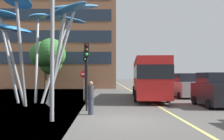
# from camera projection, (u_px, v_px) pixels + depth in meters

# --- Properties ---
(ground) EXTENTS (120.00, 240.00, 0.10)m
(ground) POSITION_uv_depth(u_px,v_px,m) (111.00, 121.00, 11.69)
(ground) COLOR #54514F
(red_bus) EXTENTS (3.60, 11.66, 3.66)m
(red_bus) POSITION_uv_depth(u_px,v_px,m) (149.00, 76.00, 22.51)
(red_bus) COLOR red
(red_bus) RESTS_ON ground
(leaf_sculpture) EXTENTS (9.71, 9.01, 7.69)m
(leaf_sculpture) POSITION_uv_depth(u_px,v_px,m) (36.00, 20.00, 18.55)
(leaf_sculpture) COLOR #9EA0A5
(leaf_sculpture) RESTS_ON ground
(traffic_light_kerb_near) EXTENTS (0.28, 0.42, 3.95)m
(traffic_light_kerb_near) POSITION_uv_depth(u_px,v_px,m) (87.00, 62.00, 14.75)
(traffic_light_kerb_near) COLOR black
(traffic_light_kerb_near) RESTS_ON ground
(traffic_light_kerb_far) EXTENTS (0.28, 0.42, 3.98)m
(traffic_light_kerb_far) POSITION_uv_depth(u_px,v_px,m) (85.00, 65.00, 19.74)
(traffic_light_kerb_far) COLOR black
(traffic_light_kerb_far) RESTS_ON ground
(car_parked_mid) EXTENTS (2.04, 3.93, 2.26)m
(car_parked_mid) POSITION_uv_depth(u_px,v_px,m) (214.00, 91.00, 16.72)
(car_parked_mid) COLOR black
(car_parked_mid) RESTS_ON ground
(car_parked_far) EXTENTS (2.06, 4.31, 2.26)m
(car_parked_far) POSITION_uv_depth(u_px,v_px,m) (185.00, 86.00, 23.55)
(car_parked_far) COLOR gray
(car_parked_far) RESTS_ON ground
(car_side_street) EXTENTS (1.96, 3.99, 2.10)m
(car_side_street) POSITION_uv_depth(u_px,v_px,m) (168.00, 84.00, 30.40)
(car_side_street) COLOR gold
(car_side_street) RESTS_ON ground
(car_far_side) EXTENTS (2.01, 3.96, 2.03)m
(car_far_side) POSITION_uv_depth(u_px,v_px,m) (155.00, 83.00, 36.87)
(car_far_side) COLOR black
(car_far_side) RESTS_ON ground
(street_lamp) EXTENTS (1.43, 0.44, 8.91)m
(street_lamp) POSITION_uv_depth(u_px,v_px,m) (58.00, 0.00, 11.56)
(street_lamp) COLOR gray
(street_lamp) RESTS_ON ground
(tree_pavement_near) EXTENTS (5.23, 5.16, 7.12)m
(tree_pavement_near) POSITION_uv_depth(u_px,v_px,m) (48.00, 55.00, 35.07)
(tree_pavement_near) COLOR brown
(tree_pavement_near) RESTS_ON ground
(tree_pavement_far) EXTENTS (4.28, 4.34, 7.12)m
(tree_pavement_far) POSITION_uv_depth(u_px,v_px,m) (72.00, 58.00, 40.92)
(tree_pavement_far) COLOR brown
(tree_pavement_far) RESTS_ON ground
(pedestrian) EXTENTS (0.34, 0.34, 1.76)m
(pedestrian) POSITION_uv_depth(u_px,v_px,m) (91.00, 98.00, 13.36)
(pedestrian) COLOR #2D3342
(pedestrian) RESTS_ON ground
(no_entry_sign) EXTENTS (0.60, 0.12, 2.47)m
(no_entry_sign) POSITION_uv_depth(u_px,v_px,m) (84.00, 80.00, 21.04)
(no_entry_sign) COLOR gray
(no_entry_sign) RESTS_ON ground
(backdrop_building) EXTENTS (23.32, 12.17, 19.69)m
(backdrop_building) POSITION_uv_depth(u_px,v_px,m) (48.00, 31.00, 44.55)
(backdrop_building) COLOR brown
(backdrop_building) RESTS_ON ground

